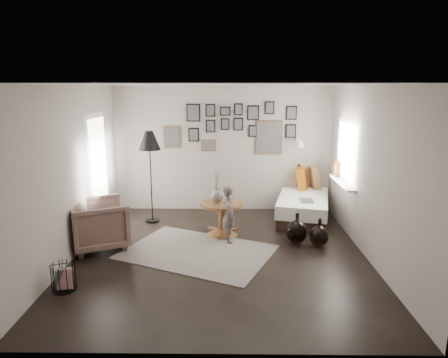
{
  "coord_description": "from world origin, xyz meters",
  "views": [
    {
      "loc": [
        0.13,
        -5.84,
        2.57
      ],
      "look_at": [
        0.05,
        0.5,
        1.1
      ],
      "focal_mm": 32.0,
      "sensor_mm": 36.0,
      "label": 1
    }
  ],
  "objects_px": {
    "vase": "(217,193)",
    "child": "(229,214)",
    "pedestal_table": "(222,220)",
    "demijohn_small": "(319,236)",
    "demijohn_large": "(297,232)",
    "armchair": "(100,224)",
    "floor_lamp": "(149,144)",
    "magazine_basket": "(64,277)",
    "daybed": "(303,200)"
  },
  "relations": [
    {
      "from": "daybed",
      "to": "demijohn_large",
      "type": "height_order",
      "value": "daybed"
    },
    {
      "from": "vase",
      "to": "magazine_basket",
      "type": "distance_m",
      "value": 2.85
    },
    {
      "from": "demijohn_large",
      "to": "child",
      "type": "height_order",
      "value": "child"
    },
    {
      "from": "armchair",
      "to": "vase",
      "type": "bearing_deg",
      "value": -98.11
    },
    {
      "from": "child",
      "to": "demijohn_large",
      "type": "bearing_deg",
      "value": -106.19
    },
    {
      "from": "demijohn_large",
      "to": "vase",
      "type": "bearing_deg",
      "value": 162.97
    },
    {
      "from": "magazine_basket",
      "to": "demijohn_small",
      "type": "bearing_deg",
      "value": 22.43
    },
    {
      "from": "daybed",
      "to": "magazine_basket",
      "type": "relative_size",
      "value": 6.11
    },
    {
      "from": "magazine_basket",
      "to": "child",
      "type": "relative_size",
      "value": 0.38
    },
    {
      "from": "pedestal_table",
      "to": "demijohn_large",
      "type": "height_order",
      "value": "pedestal_table"
    },
    {
      "from": "vase",
      "to": "demijohn_large",
      "type": "xyz_separation_m",
      "value": [
        1.34,
        -0.41,
        -0.55
      ]
    },
    {
      "from": "floor_lamp",
      "to": "demijohn_small",
      "type": "relative_size",
      "value": 3.68
    },
    {
      "from": "vase",
      "to": "demijohn_large",
      "type": "relative_size",
      "value": 1.02
    },
    {
      "from": "armchair",
      "to": "demijohn_small",
      "type": "height_order",
      "value": "armchair"
    },
    {
      "from": "demijohn_small",
      "to": "child",
      "type": "xyz_separation_m",
      "value": [
        -1.48,
        0.18,
        0.31
      ]
    },
    {
      "from": "floor_lamp",
      "to": "pedestal_table",
      "type": "bearing_deg",
      "value": -27.5
    },
    {
      "from": "floor_lamp",
      "to": "demijohn_small",
      "type": "distance_m",
      "value": 3.48
    },
    {
      "from": "armchair",
      "to": "magazine_basket",
      "type": "height_order",
      "value": "armchair"
    },
    {
      "from": "armchair",
      "to": "floor_lamp",
      "type": "xyz_separation_m",
      "value": [
        0.61,
        1.3,
        1.13
      ]
    },
    {
      "from": "floor_lamp",
      "to": "demijohn_large",
      "type": "distance_m",
      "value": 3.14
    },
    {
      "from": "daybed",
      "to": "floor_lamp",
      "type": "bearing_deg",
      "value": -158.4
    },
    {
      "from": "demijohn_large",
      "to": "child",
      "type": "distance_m",
      "value": 1.17
    },
    {
      "from": "demijohn_small",
      "to": "daybed",
      "type": "bearing_deg",
      "value": 89.2
    },
    {
      "from": "pedestal_table",
      "to": "floor_lamp",
      "type": "relative_size",
      "value": 0.43
    },
    {
      "from": "pedestal_table",
      "to": "demijohn_small",
      "type": "distance_m",
      "value": 1.69
    },
    {
      "from": "demijohn_small",
      "to": "child",
      "type": "height_order",
      "value": "child"
    },
    {
      "from": "vase",
      "to": "daybed",
      "type": "height_order",
      "value": "vase"
    },
    {
      "from": "daybed",
      "to": "demijohn_small",
      "type": "height_order",
      "value": "daybed"
    },
    {
      "from": "pedestal_table",
      "to": "magazine_basket",
      "type": "relative_size",
      "value": 2.02
    },
    {
      "from": "demijohn_large",
      "to": "pedestal_table",
      "type": "bearing_deg",
      "value": 162.78
    },
    {
      "from": "pedestal_table",
      "to": "demijohn_small",
      "type": "bearing_deg",
      "value": -17.59
    },
    {
      "from": "vase",
      "to": "armchair",
      "type": "distance_m",
      "value": 2.02
    },
    {
      "from": "vase",
      "to": "daybed",
      "type": "distance_m",
      "value": 2.1
    },
    {
      "from": "vase",
      "to": "daybed",
      "type": "xyz_separation_m",
      "value": [
        1.71,
        1.13,
        -0.44
      ]
    },
    {
      "from": "pedestal_table",
      "to": "armchair",
      "type": "relative_size",
      "value": 0.86
    },
    {
      "from": "vase",
      "to": "demijohn_large",
      "type": "height_order",
      "value": "vase"
    },
    {
      "from": "floor_lamp",
      "to": "demijohn_small",
      "type": "xyz_separation_m",
      "value": [
        2.97,
        -1.22,
        -1.34
      ]
    },
    {
      "from": "vase",
      "to": "demijohn_large",
      "type": "distance_m",
      "value": 1.51
    },
    {
      "from": "floor_lamp",
      "to": "child",
      "type": "xyz_separation_m",
      "value": [
        1.49,
        -1.04,
        -1.03
      ]
    },
    {
      "from": "pedestal_table",
      "to": "demijohn_small",
      "type": "relative_size",
      "value": 1.57
    },
    {
      "from": "floor_lamp",
      "to": "demijohn_large",
      "type": "height_order",
      "value": "floor_lamp"
    },
    {
      "from": "vase",
      "to": "demijohn_small",
      "type": "relative_size",
      "value": 1.12
    },
    {
      "from": "demijohn_small",
      "to": "child",
      "type": "bearing_deg",
      "value": 172.97
    },
    {
      "from": "armchair",
      "to": "demijohn_large",
      "type": "distance_m",
      "value": 3.24
    },
    {
      "from": "daybed",
      "to": "floor_lamp",
      "type": "height_order",
      "value": "floor_lamp"
    },
    {
      "from": "daybed",
      "to": "demijohn_small",
      "type": "distance_m",
      "value": 1.67
    },
    {
      "from": "armchair",
      "to": "demijohn_large",
      "type": "height_order",
      "value": "armchair"
    },
    {
      "from": "vase",
      "to": "child",
      "type": "xyz_separation_m",
      "value": [
        0.21,
        -0.35,
        -0.27
      ]
    },
    {
      "from": "demijohn_small",
      "to": "floor_lamp",
      "type": "bearing_deg",
      "value": 157.68
    },
    {
      "from": "pedestal_table",
      "to": "demijohn_large",
      "type": "bearing_deg",
      "value": -17.22
    }
  ]
}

